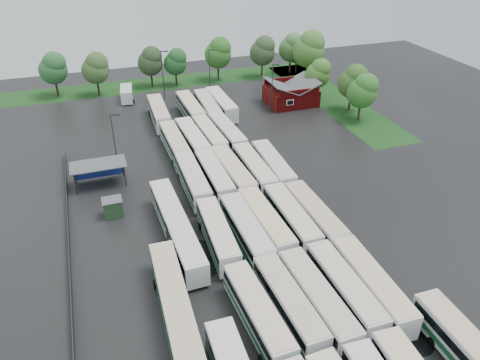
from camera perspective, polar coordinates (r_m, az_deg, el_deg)
name	(u,v)px	position (r m, az deg, el deg)	size (l,w,h in m)	color
ground	(256,246)	(59.50, 1.95, -8.01)	(160.00, 160.00, 0.00)	black
brick_building	(291,95)	(101.56, 6.21, 10.22)	(10.07, 8.60, 5.39)	maroon
wash_shed	(98,166)	(73.66, -16.91, 1.62)	(8.20, 4.20, 3.58)	#2D2D30
utility_hut	(113,207)	(66.36, -15.23, -3.24)	(2.70, 2.20, 2.62)	#213F21
grass_strip_north	(169,82)	(115.78, -8.70, 11.68)	(80.00, 10.00, 0.01)	#143F12
grass_strip_east	(332,98)	(106.65, 11.12, 9.78)	(10.00, 50.00, 0.01)	#143F12
west_fence	(69,240)	(63.18, -20.14, -6.91)	(0.10, 50.00, 1.20)	#2D2D30
bus_r1c0	(258,313)	(48.52, 2.16, -15.95)	(3.29, 12.92, 3.57)	silver
bus_r1c1	(289,304)	(49.64, 5.97, -14.78)	(3.13, 12.86, 3.56)	silver
bus_r1c2	(317,299)	(50.36, 9.36, -14.15)	(3.16, 13.36, 3.70)	silver
bus_r1c3	(344,289)	(52.01, 12.58, -12.85)	(2.80, 13.09, 3.64)	silver
bus_r1c4	(371,285)	(53.11, 15.67, -12.19)	(3.17, 13.48, 3.73)	silver
bus_r2c0	(217,234)	(58.20, -2.77, -6.61)	(3.25, 12.85, 3.55)	silver
bus_r2c1	(246,230)	(58.65, 0.73, -6.15)	(2.91, 13.23, 3.68)	silver
bus_r2c2	(265,223)	(59.95, 3.10, -5.26)	(3.13, 13.36, 3.70)	silver
bus_r2c3	(291,218)	(61.10, 6.26, -4.67)	(2.86, 13.12, 3.65)	silver
bus_r2c4	(314,216)	(61.92, 9.04, -4.34)	(3.06, 13.31, 3.69)	silver
bus_r3c0	(193,180)	(69.22, -5.77, -0.01)	(2.94, 13.08, 3.63)	silver
bus_r3c1	(214,177)	(69.91, -3.15, 0.43)	(2.77, 12.94, 3.60)	silver
bus_r3c2	(233,173)	(70.61, -0.91, 0.87)	(3.34, 13.44, 3.71)	silver
bus_r3c3	(254,170)	(71.58, 1.73, 1.26)	(2.81, 13.04, 3.63)	silver
bus_r3c4	(273,166)	(72.63, 4.03, 1.66)	(3.20, 13.12, 3.63)	silver
bus_r4c0	(174,143)	(80.52, -7.99, 4.48)	(2.88, 12.86, 3.57)	silver
bus_r4c1	(193,140)	(81.08, -5.79, 4.88)	(3.33, 13.41, 3.70)	silver
bus_r4c2	(209,136)	(82.34, -3.75, 5.34)	(3.19, 12.90, 3.57)	silver
bus_r4c3	(227,133)	(83.11, -1.62, 5.69)	(3.39, 13.28, 3.67)	silver
bus_r5c0	(159,113)	(92.86, -9.86, 8.03)	(3.26, 13.32, 3.68)	silver
bus_r5c2	(191,109)	(94.03, -6.04, 8.62)	(3.09, 13.33, 3.69)	silver
bus_r5c3	(208,107)	(94.62, -3.98, 8.86)	(3.25, 13.26, 3.67)	silver
bus_r5c4	(221,104)	(95.84, -2.29, 9.21)	(3.04, 13.37, 3.71)	silver
artic_bus_west_b	(176,227)	(59.67, -7.76, -5.74)	(3.37, 19.77, 3.65)	silver
artic_bus_west_c	(177,313)	(48.92, -7.72, -15.72)	(3.40, 19.60, 3.62)	silver
minibus	(127,93)	(105.75, -13.66, 10.22)	(3.20, 6.81, 2.87)	white
tree_north_0	(53,68)	(111.25, -21.79, 12.57)	(6.04, 6.04, 10.00)	#3B271A
tree_north_1	(96,68)	(108.80, -17.16, 12.94)	(5.91, 5.91, 9.79)	#362115
tree_north_2	(151,61)	(111.80, -10.83, 14.08)	(5.70, 5.70, 9.45)	black
tree_north_3	(176,62)	(111.94, -7.83, 14.11)	(5.29, 5.29, 8.76)	black
tree_north_4	(219,53)	(114.19, -2.62, 15.26)	(6.31, 6.31, 10.45)	#3B2D20
tree_north_5	(263,50)	(116.73, 2.83, 15.50)	(6.11, 6.11, 10.13)	#3A2519
tree_north_6	(298,50)	(120.72, 7.04, 15.43)	(5.35, 5.35, 8.85)	black
tree_east_0	(363,91)	(94.20, 14.78, 10.50)	(5.78, 5.78, 9.57)	#2F2315
tree_east_1	(353,81)	(98.66, 13.66, 11.65)	(5.91, 5.91, 9.80)	black
tree_east_2	(319,73)	(104.14, 9.56, 12.76)	(5.37, 5.37, 8.90)	#332310
tree_east_3	(310,49)	(113.99, 8.49, 15.56)	(7.41, 7.41, 12.27)	black
tree_east_4	(292,47)	(120.54, 6.33, 15.81)	(6.04, 6.04, 10.00)	#382A1C
lamp_post_ne	(273,85)	(95.80, 4.01, 11.51)	(1.52, 0.30, 9.88)	#2D2D30
lamp_post_nw	(115,140)	(74.24, -14.99, 4.70)	(1.56, 0.30, 10.15)	#2D2D30
lamp_post_back_w	(163,72)	(103.63, -9.35, 12.91)	(1.62, 0.32, 10.52)	#2D2D30
lamp_post_back_e	(210,69)	(105.17, -3.68, 13.37)	(1.55, 0.30, 10.08)	#2D2D30
puddle_0	(307,357)	(48.04, 8.19, -20.54)	(6.20, 6.20, 0.01)	black
puddle_1	(418,344)	(51.60, 20.88, -18.17)	(3.04, 3.04, 0.01)	black
puddle_2	(193,260)	(57.67, -5.78, -9.66)	(7.86, 7.86, 0.01)	black
puddle_3	(284,245)	(59.83, 5.36, -7.89)	(4.53, 4.53, 0.01)	black
puddle_4	(430,331)	(53.25, 22.19, -16.63)	(2.42, 2.42, 0.01)	black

